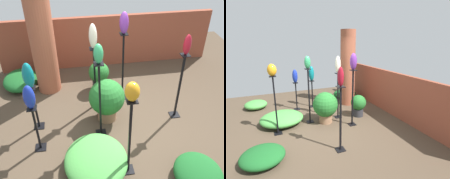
# 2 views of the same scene
# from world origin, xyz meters

# --- Properties ---
(ground_plane) EXTENTS (8.00, 8.00, 0.00)m
(ground_plane) POSITION_xyz_m (0.00, 0.00, 0.00)
(ground_plane) COLOR #4C3D2D
(brick_wall_back) EXTENTS (5.60, 0.12, 1.38)m
(brick_wall_back) POSITION_xyz_m (0.00, 2.43, 0.69)
(brick_wall_back) COLOR brown
(brick_wall_back) RESTS_ON ground
(brick_pillar) EXTENTS (0.54, 0.54, 2.72)m
(brick_pillar) POSITION_xyz_m (-1.54, 1.49, 1.36)
(brick_pillar) COLOR #9E5138
(brick_pillar) RESTS_ON ground
(pedestal_ivory) EXTENTS (0.20, 0.20, 1.41)m
(pedestal_ivory) POSITION_xyz_m (-0.51, 0.67, 0.65)
(pedestal_ivory) COLOR black
(pedestal_ivory) RESTS_ON ground
(pedestal_jade) EXTENTS (0.20, 0.20, 1.60)m
(pedestal_jade) POSITION_xyz_m (-0.51, -0.22, 0.74)
(pedestal_jade) COLOR black
(pedestal_jade) RESTS_ON ground
(pedestal_ruby) EXTENTS (0.20, 0.20, 1.46)m
(pedestal_ruby) POSITION_xyz_m (1.10, 0.06, 0.68)
(pedestal_ruby) COLOR black
(pedestal_ruby) RESTS_ON ground
(pedestal_violet) EXTENTS (0.20, 0.20, 1.59)m
(pedestal_violet) POSITION_xyz_m (0.12, 0.85, 0.74)
(pedestal_violet) COLOR black
(pedestal_violet) RESTS_ON ground
(pedestal_cobalt) EXTENTS (0.20, 0.20, 0.97)m
(pedestal_cobalt) POSITION_xyz_m (-1.67, -0.41, 0.44)
(pedestal_cobalt) COLOR black
(pedestal_cobalt) RESTS_ON ground
(pedestal_teal) EXTENTS (0.20, 0.20, 0.97)m
(pedestal_teal) POSITION_xyz_m (-1.73, 0.17, 0.44)
(pedestal_teal) COLOR black
(pedestal_teal) RESTS_ON ground
(pedestal_amber) EXTENTS (0.20, 0.20, 1.53)m
(pedestal_amber) POSITION_xyz_m (-0.17, -1.15, 0.71)
(pedestal_amber) COLOR black
(pedestal_amber) RESTS_ON ground
(art_vase_ivory) EXTENTS (0.16, 0.16, 0.50)m
(art_vase_ivory) POSITION_xyz_m (-0.51, 0.67, 1.66)
(art_vase_ivory) COLOR beige
(art_vase_ivory) RESTS_ON pedestal_ivory
(art_vase_jade) EXTENTS (0.16, 0.17, 0.35)m
(art_vase_jade) POSITION_xyz_m (-0.51, -0.22, 1.77)
(art_vase_jade) COLOR #2D9356
(art_vase_jade) RESTS_ON pedestal_jade
(art_vase_ruby) EXTENTS (0.14, 0.13, 0.39)m
(art_vase_ruby) POSITION_xyz_m (1.10, 0.06, 1.66)
(art_vase_ruby) COLOR maroon
(art_vase_ruby) RESTS_ON pedestal_ruby
(art_vase_violet) EXTENTS (0.18, 0.19, 0.44)m
(art_vase_violet) POSITION_xyz_m (0.12, 0.85, 1.81)
(art_vase_violet) COLOR #6B2D8C
(art_vase_violet) RESTS_ON pedestal_violet
(art_vase_cobalt) EXTENTS (0.19, 0.18, 0.45)m
(art_vase_cobalt) POSITION_xyz_m (-1.67, -0.41, 1.19)
(art_vase_cobalt) COLOR #192D9E
(art_vase_cobalt) RESTS_ON pedestal_cobalt
(art_vase_teal) EXTENTS (0.20, 0.19, 0.52)m
(art_vase_teal) POSITION_xyz_m (-1.73, 0.17, 1.23)
(art_vase_teal) COLOR #0F727A
(art_vase_teal) RESTS_ON pedestal_teal
(art_vase_amber) EXTENTS (0.21, 0.22, 0.29)m
(art_vase_amber) POSITION_xyz_m (-0.17, -1.15, 1.67)
(art_vase_amber) COLOR orange
(art_vase_amber) RESTS_ON pedestal_amber
(potted_plant_walkway_edge) EXTENTS (0.73, 0.73, 0.92)m
(potted_plant_walkway_edge) POSITION_xyz_m (-0.33, 0.20, 0.52)
(potted_plant_walkway_edge) COLOR #936B4C
(potted_plant_walkway_edge) RESTS_ON ground
(potted_plant_front_left) EXTENTS (0.48, 0.48, 0.69)m
(potted_plant_front_left) POSITION_xyz_m (-0.36, 1.31, 0.39)
(potted_plant_front_left) COLOR #2D2D33
(potted_plant_front_left) RESTS_ON ground
(foliage_bed_east) EXTENTS (0.79, 0.86, 0.31)m
(foliage_bed_east) POSITION_xyz_m (0.91, -1.51, 0.15)
(foliage_bed_east) COLOR #195923
(foliage_bed_east) RESTS_ON ground
(foliage_bed_west) EXTENTS (0.74, 0.75, 0.29)m
(foliage_bed_west) POSITION_xyz_m (-2.30, -1.74, 0.14)
(foliage_bed_west) COLOR #479942
(foliage_bed_west) RESTS_ON ground
(foliage_bed_center) EXTENTS (1.08, 1.21, 0.34)m
(foliage_bed_center) POSITION_xyz_m (-0.69, -1.00, 0.17)
(foliage_bed_center) COLOR #479942
(foliage_bed_center) RESTS_ON ground
(foliage_bed_rear) EXTENTS (0.82, 0.96, 0.34)m
(foliage_bed_rear) POSITION_xyz_m (-2.24, 1.70, 0.17)
(foliage_bed_rear) COLOR #195923
(foliage_bed_rear) RESTS_ON ground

